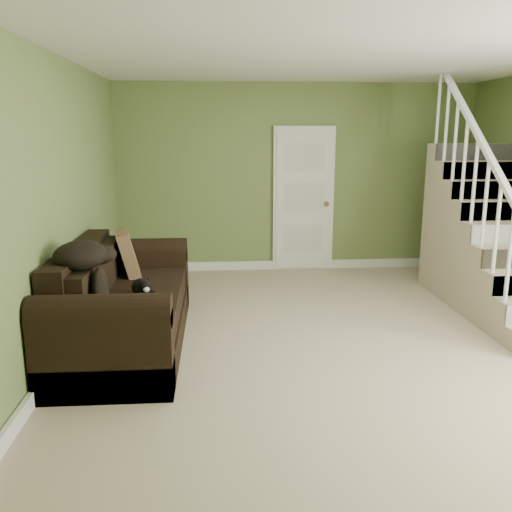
{
  "coord_description": "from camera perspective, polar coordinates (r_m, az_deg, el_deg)",
  "views": [
    {
      "loc": [
        -1.12,
        -4.85,
        1.94
      ],
      "look_at": [
        -0.74,
        0.43,
        0.72
      ],
      "focal_mm": 38.0,
      "sensor_mm": 36.0,
      "label": 1
    }
  ],
  "objects": [
    {
      "name": "banana",
      "position": [
        4.72,
        -13.85,
        -4.81
      ],
      "size": [
        0.13,
        0.18,
        0.05
      ],
      "primitive_type": "ellipsoid",
      "rotation": [
        0.0,
        0.0,
        0.51
      ],
      "color": "yellow",
      "rests_on": "sofa"
    },
    {
      "name": "wall_left",
      "position": [
        5.08,
        -19.97,
        4.95
      ],
      "size": [
        0.04,
        5.5,
        2.6
      ],
      "primitive_type": "cube",
      "color": "olive",
      "rests_on": "floor"
    },
    {
      "name": "baseboard_back",
      "position": [
        7.87,
        4.15,
        -0.9
      ],
      "size": [
        5.0,
        0.04,
        0.12
      ],
      "primitive_type": "cube",
      "color": "white",
      "rests_on": "floor"
    },
    {
      "name": "wall_back",
      "position": [
        7.7,
        4.27,
        8.15
      ],
      "size": [
        5.0,
        0.04,
        2.6
      ],
      "primitive_type": "cube",
      "color": "olive",
      "rests_on": "floor"
    },
    {
      "name": "throw_pillow",
      "position": [
        5.71,
        -13.27,
        0.14
      ],
      "size": [
        0.33,
        0.53,
        0.51
      ],
      "primitive_type": "cube",
      "rotation": [
        0.0,
        -0.24,
        0.19
      ],
      "color": "#4D351E",
      "rests_on": "sofa"
    },
    {
      "name": "ceiling",
      "position": [
        5.02,
        9.37,
        20.36
      ],
      "size": [
        5.0,
        5.5,
        0.01
      ],
      "primitive_type": "cube",
      "color": "white",
      "rests_on": "wall_back"
    },
    {
      "name": "floor",
      "position": [
        5.34,
        8.34,
        -8.5
      ],
      "size": [
        5.0,
        5.5,
        0.01
      ],
      "primitive_type": "cube",
      "color": "tan",
      "rests_on": "ground"
    },
    {
      "name": "sofa",
      "position": [
        5.17,
        -14.05,
        -5.29
      ],
      "size": [
        1.02,
        2.36,
        0.93
      ],
      "color": "black",
      "rests_on": "floor"
    },
    {
      "name": "door",
      "position": [
        7.71,
        5.02,
        5.94
      ],
      "size": [
        0.86,
        0.12,
        2.02
      ],
      "color": "white",
      "rests_on": "floor"
    },
    {
      "name": "wall_front",
      "position": [
        2.46,
        23.11,
        -3.16
      ],
      "size": [
        5.0,
        0.04,
        2.6
      ],
      "primitive_type": "cube",
      "color": "olive",
      "rests_on": "floor"
    },
    {
      "name": "baseboard_left",
      "position": [
        5.37,
        -18.64,
        -8.25
      ],
      "size": [
        0.04,
        5.5,
        0.12
      ],
      "primitive_type": "cube",
      "color": "white",
      "rests_on": "floor"
    },
    {
      "name": "side_table",
      "position": [
        6.3,
        -13.95,
        -2.68
      ],
      "size": [
        0.54,
        0.54,
        0.78
      ],
      "rotation": [
        0.0,
        0.0,
        0.2
      ],
      "color": "black",
      "rests_on": "floor"
    },
    {
      "name": "throw_blanket",
      "position": [
        4.6,
        -18.01,
        0.09
      ],
      "size": [
        0.42,
        0.55,
        0.22
      ],
      "primitive_type": "ellipsoid",
      "rotation": [
        0.0,
        0.0,
        -0.01
      ],
      "color": "black",
      "rests_on": "sofa"
    },
    {
      "name": "staircase",
      "position": [
        6.72,
        23.56,
        0.72
      ],
      "size": [
        1.0,
        2.51,
        2.82
      ],
      "color": "tan",
      "rests_on": "floor"
    },
    {
      "name": "cat",
      "position": [
        4.91,
        -12.0,
        -3.32
      ],
      "size": [
        0.28,
        0.44,
        0.21
      ],
      "rotation": [
        0.0,
        0.0,
        0.35
      ],
      "color": "black",
      "rests_on": "sofa"
    }
  ]
}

